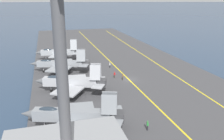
{
  "coord_description": "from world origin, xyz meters",
  "views": [
    {
      "loc": [
        -55.12,
        19.95,
        21.21
      ],
      "look_at": [
        1.66,
        4.16,
        2.9
      ],
      "focal_mm": 38.0,
      "sensor_mm": 36.0,
      "label": 1
    }
  ],
  "objects_px": {
    "crew_brown_vest": "(123,77)",
    "crew_green_vest": "(147,125)",
    "crew_white_vest": "(110,65)",
    "parked_jet_second": "(71,82)",
    "parked_jet_nearest": "(74,115)",
    "parked_jet_fourth": "(59,52)",
    "crew_red_vest": "(115,75)",
    "parked_jet_third": "(61,64)"
  },
  "relations": [
    {
      "from": "crew_white_vest",
      "to": "crew_brown_vest",
      "type": "bearing_deg",
      "value": -178.79
    },
    {
      "from": "crew_red_vest",
      "to": "crew_green_vest",
      "type": "bearing_deg",
      "value": 175.51
    },
    {
      "from": "parked_jet_fourth",
      "to": "crew_brown_vest",
      "type": "relative_size",
      "value": 8.6
    },
    {
      "from": "parked_jet_second",
      "to": "crew_green_vest",
      "type": "distance_m",
      "value": 21.82
    },
    {
      "from": "parked_jet_nearest",
      "to": "crew_green_vest",
      "type": "height_order",
      "value": "parked_jet_nearest"
    },
    {
      "from": "parked_jet_second",
      "to": "crew_white_vest",
      "type": "height_order",
      "value": "parked_jet_second"
    },
    {
      "from": "crew_brown_vest",
      "to": "parked_jet_second",
      "type": "bearing_deg",
      "value": 108.95
    },
    {
      "from": "parked_jet_nearest",
      "to": "crew_red_vest",
      "type": "bearing_deg",
      "value": -30.54
    },
    {
      "from": "parked_jet_second",
      "to": "crew_red_vest",
      "type": "xyz_separation_m",
      "value": [
        7.05,
        -12.11,
        -1.61
      ]
    },
    {
      "from": "crew_brown_vest",
      "to": "crew_green_vest",
      "type": "relative_size",
      "value": 1.04
    },
    {
      "from": "parked_jet_second",
      "to": "crew_red_vest",
      "type": "bearing_deg",
      "value": -59.81
    },
    {
      "from": "parked_jet_second",
      "to": "crew_white_vest",
      "type": "distance_m",
      "value": 21.31
    },
    {
      "from": "parked_jet_third",
      "to": "crew_green_vest",
      "type": "bearing_deg",
      "value": -162.42
    },
    {
      "from": "crew_green_vest",
      "to": "crew_brown_vest",
      "type": "bearing_deg",
      "value": -8.47
    },
    {
      "from": "parked_jet_nearest",
      "to": "crew_green_vest",
      "type": "relative_size",
      "value": 10.04
    },
    {
      "from": "parked_jet_fourth",
      "to": "crew_green_vest",
      "type": "distance_m",
      "value": 50.47
    },
    {
      "from": "parked_jet_third",
      "to": "crew_white_vest",
      "type": "distance_m",
      "value": 14.57
    },
    {
      "from": "parked_jet_nearest",
      "to": "crew_green_vest",
      "type": "distance_m",
      "value": 12.01
    },
    {
      "from": "parked_jet_second",
      "to": "parked_jet_nearest",
      "type": "bearing_deg",
      "value": 175.24
    },
    {
      "from": "parked_jet_second",
      "to": "crew_red_vest",
      "type": "relative_size",
      "value": 9.51
    },
    {
      "from": "parked_jet_fourth",
      "to": "crew_white_vest",
      "type": "distance_m",
      "value": 19.69
    },
    {
      "from": "crew_green_vest",
      "to": "parked_jet_nearest",
      "type": "bearing_deg",
      "value": 72.4
    },
    {
      "from": "parked_jet_third",
      "to": "crew_white_vest",
      "type": "bearing_deg",
      "value": -87.44
    },
    {
      "from": "crew_red_vest",
      "to": "crew_brown_vest",
      "type": "bearing_deg",
      "value": -147.58
    },
    {
      "from": "crew_brown_vest",
      "to": "crew_white_vest",
      "type": "relative_size",
      "value": 1.04
    },
    {
      "from": "parked_jet_third",
      "to": "parked_jet_fourth",
      "type": "relative_size",
      "value": 1.13
    },
    {
      "from": "crew_red_vest",
      "to": "parked_jet_second",
      "type": "bearing_deg",
      "value": 120.19
    },
    {
      "from": "parked_jet_nearest",
      "to": "parked_jet_fourth",
      "type": "relative_size",
      "value": 1.13
    },
    {
      "from": "parked_jet_third",
      "to": "crew_green_vest",
      "type": "xyz_separation_m",
      "value": [
        -35.17,
        -11.14,
        -1.66
      ]
    },
    {
      "from": "crew_brown_vest",
      "to": "crew_white_vest",
      "type": "xyz_separation_m",
      "value": [
        11.84,
        0.25,
        -0.04
      ]
    },
    {
      "from": "crew_white_vest",
      "to": "parked_jet_fourth",
      "type": "bearing_deg",
      "value": 46.82
    },
    {
      "from": "crew_green_vest",
      "to": "parked_jet_second",
      "type": "bearing_deg",
      "value": 27.5
    },
    {
      "from": "parked_jet_fourth",
      "to": "crew_white_vest",
      "type": "bearing_deg",
      "value": -133.18
    },
    {
      "from": "crew_brown_vest",
      "to": "crew_green_vest",
      "type": "height_order",
      "value": "crew_brown_vest"
    },
    {
      "from": "parked_jet_nearest",
      "to": "parked_jet_third",
      "type": "bearing_deg",
      "value": -0.38
    },
    {
      "from": "parked_jet_second",
      "to": "crew_green_vest",
      "type": "bearing_deg",
      "value": -152.5
    },
    {
      "from": "crew_red_vest",
      "to": "crew_white_vest",
      "type": "relative_size",
      "value": 1.02
    },
    {
      "from": "parked_jet_third",
      "to": "crew_red_vest",
      "type": "bearing_deg",
      "value": -123.73
    },
    {
      "from": "parked_jet_second",
      "to": "crew_red_vest",
      "type": "distance_m",
      "value": 14.1
    },
    {
      "from": "parked_jet_second",
      "to": "crew_brown_vest",
      "type": "relative_size",
      "value": 9.27
    },
    {
      "from": "parked_jet_second",
      "to": "crew_brown_vest",
      "type": "distance_m",
      "value": 14.48
    },
    {
      "from": "crew_brown_vest",
      "to": "crew_green_vest",
      "type": "distance_m",
      "value": 24.24
    }
  ]
}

